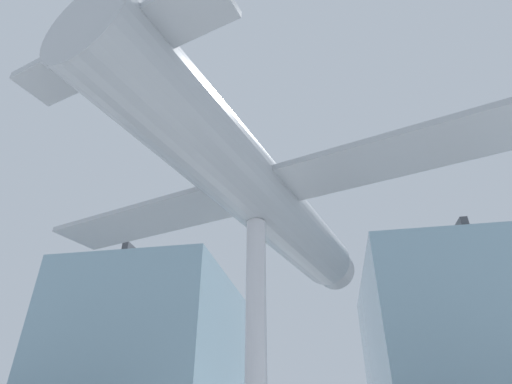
% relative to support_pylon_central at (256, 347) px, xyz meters
% --- Properties ---
extents(glass_pavilion_left, '(9.36, 14.66, 10.80)m').
position_rel_support_pylon_central_xyz_m(glass_pavilion_left, '(-8.95, 15.27, 1.50)').
color(glass_pavilion_left, '#7593A3').
rests_on(glass_pavilion_left, ground_plane).
extents(glass_pavilion_right, '(9.36, 14.66, 10.80)m').
position_rel_support_pylon_central_xyz_m(glass_pavilion_right, '(8.95, 15.27, 1.50)').
color(glass_pavilion_right, '#7593A3').
rests_on(glass_pavilion_right, ground_plane).
extents(support_pylon_central, '(0.57, 0.57, 7.22)m').
position_rel_support_pylon_central_xyz_m(support_pylon_central, '(0.00, 0.00, 0.00)').
color(support_pylon_central, '#B7B7BC').
rests_on(support_pylon_central, ground_plane).
extents(suspended_airplane, '(16.19, 15.60, 3.50)m').
position_rel_support_pylon_central_xyz_m(suspended_airplane, '(0.11, 0.35, 4.69)').
color(suspended_airplane, '#93999E').
rests_on(suspended_airplane, support_pylon_central).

